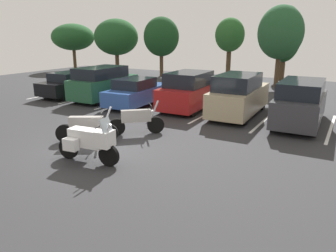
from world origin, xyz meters
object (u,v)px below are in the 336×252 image
(car_black, at_px, (73,84))
(car_charcoal, at_px, (300,103))
(motorcycle_touring, at_px, (90,141))
(motorcycle_second, at_px, (87,127))
(car_blue, at_px, (137,92))
(car_tan, at_px, (239,95))
(motorcycle_third, at_px, (137,120))
(car_green, at_px, (103,83))
(car_red, at_px, (190,91))

(car_black, xyz_separation_m, car_charcoal, (13.58, -0.02, 0.22))
(car_charcoal, bearing_deg, motorcycle_touring, -121.62)
(motorcycle_second, relative_size, car_blue, 0.44)
(car_tan, height_order, car_charcoal, car_tan)
(motorcycle_touring, height_order, car_charcoal, car_charcoal)
(motorcycle_third, distance_m, car_green, 7.38)
(car_tan, bearing_deg, motorcycle_touring, -103.76)
(car_red, bearing_deg, motorcycle_second, -96.58)
(car_blue, xyz_separation_m, car_charcoal, (8.35, 0.31, 0.24))
(car_black, bearing_deg, motorcycle_second, -40.97)
(motorcycle_touring, xyz_separation_m, car_charcoal, (4.77, 7.75, 0.27))
(motorcycle_third, relative_size, car_red, 0.39)
(motorcycle_third, height_order, car_tan, car_tan)
(motorcycle_second, relative_size, car_green, 0.45)
(car_black, height_order, car_green, car_green)
(car_blue, relative_size, car_charcoal, 0.97)
(car_black, distance_m, car_red, 8.14)
(motorcycle_third, distance_m, car_black, 9.60)
(car_charcoal, bearing_deg, car_red, 176.63)
(motorcycle_second, relative_size, car_charcoal, 0.43)
(motorcycle_touring, xyz_separation_m, car_blue, (-3.58, 7.44, 0.02))
(motorcycle_touring, xyz_separation_m, car_red, (-0.68, 8.08, 0.24))
(motorcycle_third, relative_size, car_black, 0.36)
(motorcycle_second, bearing_deg, motorcycle_third, 59.32)
(car_tan, bearing_deg, car_blue, -174.01)
(car_red, relative_size, car_tan, 0.92)
(motorcycle_second, xyz_separation_m, motorcycle_third, (0.99, 1.67, -0.00))
(motorcycle_touring, height_order, car_black, car_black)
(car_red, height_order, car_tan, car_tan)
(motorcycle_touring, xyz_separation_m, car_black, (-8.81, 7.77, 0.04))
(car_charcoal, bearing_deg, car_green, -179.59)
(motorcycle_second, distance_m, car_red, 6.75)
(motorcycle_second, distance_m, car_blue, 6.43)
(car_green, xyz_separation_m, car_red, (5.51, 0.40, -0.04))
(motorcycle_second, distance_m, car_black, 9.75)
(car_red, distance_m, car_charcoal, 5.46)
(motorcycle_touring, xyz_separation_m, car_tan, (1.97, 8.02, 0.28))
(motorcycle_second, xyz_separation_m, car_blue, (-2.13, 6.06, 0.15))
(motorcycle_second, xyz_separation_m, car_green, (-4.74, 6.30, 0.41))
(car_green, bearing_deg, motorcycle_second, -53.03)
(car_black, bearing_deg, motorcycle_third, -29.51)
(motorcycle_third, height_order, car_blue, car_blue)
(motorcycle_third, height_order, car_green, car_green)
(car_charcoal, bearing_deg, car_tan, 174.53)
(motorcycle_touring, height_order, car_blue, car_blue)
(car_black, xyz_separation_m, car_red, (8.13, 0.31, 0.20))
(car_black, xyz_separation_m, car_blue, (5.23, -0.33, -0.02))
(motorcycle_touring, xyz_separation_m, car_green, (-6.19, 7.68, 0.29))
(motorcycle_second, relative_size, car_red, 0.45)
(motorcycle_second, xyz_separation_m, car_black, (-7.36, 6.39, 0.17))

